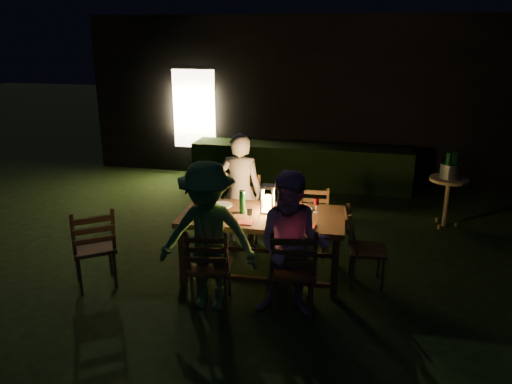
% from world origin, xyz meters
% --- Properties ---
extents(garden_envelope, '(40.00, 40.00, 3.20)m').
position_xyz_m(garden_envelope, '(-0.01, 6.15, 1.58)').
color(garden_envelope, black).
rests_on(garden_envelope, ground).
extents(dining_table, '(1.99, 1.06, 0.81)m').
position_xyz_m(dining_table, '(-0.41, -0.12, 0.73)').
color(dining_table, '#4E2E1A').
rests_on(dining_table, ground).
extents(chair_near_left, '(0.51, 0.54, 0.99)m').
position_xyz_m(chair_near_left, '(-0.82, -0.91, 0.30)').
color(chair_near_left, '#4E2E1A').
rests_on(chair_near_left, ground).
extents(chair_near_right, '(0.55, 0.58, 1.06)m').
position_xyz_m(chair_near_right, '(0.08, -0.87, 0.32)').
color(chair_near_right, '#4E2E1A').
rests_on(chair_near_right, ground).
extents(chair_far_left, '(0.48, 0.52, 1.04)m').
position_xyz_m(chair_far_left, '(-0.89, 0.63, 0.31)').
color(chair_far_left, '#4E2E1A').
rests_on(chair_far_left, ground).
extents(chair_far_right, '(0.42, 0.45, 0.90)m').
position_xyz_m(chair_far_right, '(0.11, 0.67, 0.27)').
color(chair_far_right, '#4E2E1A').
rests_on(chair_far_right, ground).
extents(chair_end, '(0.51, 0.48, 0.98)m').
position_xyz_m(chair_end, '(0.82, -0.07, 0.30)').
color(chair_end, '#4E2E1A').
rests_on(chair_end, ground).
extents(chair_spare, '(0.68, 0.69, 1.06)m').
position_xyz_m(chair_spare, '(-2.26, -0.83, 0.32)').
color(chair_spare, '#4E2E1A').
rests_on(chair_spare, ground).
extents(person_house_side, '(0.61, 0.41, 1.61)m').
position_xyz_m(person_house_side, '(-0.90, 0.68, 0.81)').
color(person_house_side, beige).
rests_on(person_house_side, ground).
extents(person_opp_right, '(0.80, 0.64, 1.58)m').
position_xyz_m(person_opp_right, '(0.08, -0.92, 0.79)').
color(person_opp_right, '#B67DAC').
rests_on(person_opp_right, ground).
extents(person_opp_left, '(1.09, 0.66, 1.64)m').
position_xyz_m(person_opp_left, '(-0.82, -0.96, 0.82)').
color(person_opp_left, '#3E7138').
rests_on(person_opp_left, ground).
extents(lantern, '(0.16, 0.16, 0.35)m').
position_xyz_m(lantern, '(-0.36, -0.07, 0.97)').
color(lantern, white).
rests_on(lantern, dining_table).
extents(plate_far_left, '(0.25, 0.25, 0.01)m').
position_xyz_m(plate_far_left, '(-0.97, 0.07, 0.82)').
color(plate_far_left, white).
rests_on(plate_far_left, dining_table).
extents(plate_near_left, '(0.25, 0.25, 0.01)m').
position_xyz_m(plate_near_left, '(-0.95, -0.37, 0.82)').
color(plate_near_left, white).
rests_on(plate_near_left, dining_table).
extents(plate_far_right, '(0.25, 0.25, 0.01)m').
position_xyz_m(plate_far_right, '(0.03, 0.12, 0.82)').
color(plate_far_right, white).
rests_on(plate_far_right, dining_table).
extents(plate_near_right, '(0.25, 0.25, 0.01)m').
position_xyz_m(plate_near_right, '(0.05, -0.32, 0.82)').
color(plate_near_right, white).
rests_on(plate_near_right, dining_table).
extents(wineglass_a, '(0.06, 0.06, 0.18)m').
position_xyz_m(wineglass_a, '(-0.72, 0.14, 0.90)').
color(wineglass_a, '#59070F').
rests_on(wineglass_a, dining_table).
extents(wineglass_b, '(0.06, 0.06, 0.18)m').
position_xyz_m(wineglass_b, '(-1.12, -0.28, 0.90)').
color(wineglass_b, '#59070F').
rests_on(wineglass_b, dining_table).
extents(wineglass_c, '(0.06, 0.06, 0.18)m').
position_xyz_m(wineglass_c, '(-0.09, -0.39, 0.90)').
color(wineglass_c, '#59070F').
rests_on(wineglass_c, dining_table).
extents(wineglass_d, '(0.06, 0.06, 0.18)m').
position_xyz_m(wineglass_d, '(0.20, 0.09, 0.90)').
color(wineglass_d, '#59070F').
rests_on(wineglass_d, dining_table).
extents(wineglass_e, '(0.06, 0.06, 0.18)m').
position_xyz_m(wineglass_e, '(-0.49, -0.43, 0.90)').
color(wineglass_e, silver).
rests_on(wineglass_e, dining_table).
extents(bottle_table, '(0.07, 0.07, 0.28)m').
position_xyz_m(bottle_table, '(-0.66, -0.13, 0.95)').
color(bottle_table, '#0F471E').
rests_on(bottle_table, dining_table).
extents(napkin_left, '(0.18, 0.14, 0.01)m').
position_xyz_m(napkin_left, '(-0.54, -0.45, 0.81)').
color(napkin_left, red).
rests_on(napkin_left, dining_table).
extents(napkin_right, '(0.18, 0.14, 0.01)m').
position_xyz_m(napkin_right, '(0.16, -0.40, 0.81)').
color(napkin_right, red).
rests_on(napkin_right, dining_table).
extents(phone, '(0.14, 0.07, 0.01)m').
position_xyz_m(phone, '(-1.01, -0.45, 0.81)').
color(phone, black).
rests_on(phone, dining_table).
extents(side_table, '(0.58, 0.58, 0.78)m').
position_xyz_m(side_table, '(1.99, 2.11, 0.69)').
color(side_table, '#8F6B47').
rests_on(side_table, ground).
extents(ice_bucket, '(0.30, 0.30, 0.22)m').
position_xyz_m(ice_bucket, '(1.99, 2.11, 0.89)').
color(ice_bucket, '#A5A8AD').
rests_on(ice_bucket, side_table).
extents(bottle_bucket_a, '(0.07, 0.07, 0.32)m').
position_xyz_m(bottle_bucket_a, '(1.94, 2.07, 0.94)').
color(bottle_bucket_a, '#0F471E').
rests_on(bottle_bucket_a, side_table).
extents(bottle_bucket_b, '(0.07, 0.07, 0.32)m').
position_xyz_m(bottle_bucket_b, '(2.04, 2.15, 0.94)').
color(bottle_bucket_b, '#0F471E').
rests_on(bottle_bucket_b, side_table).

